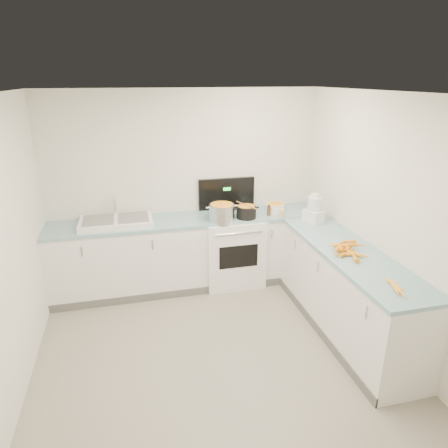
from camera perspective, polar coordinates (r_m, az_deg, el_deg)
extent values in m
cube|color=white|center=(5.25, -4.76, -4.21)|extent=(3.50, 0.60, 0.90)
cube|color=#82AEB8|center=(5.07, -4.91, 0.63)|extent=(3.50, 0.62, 0.04)
cube|color=white|center=(4.52, 17.03, -9.37)|extent=(0.60, 2.20, 0.90)
cube|color=#82AEB8|center=(4.32, 17.67, -3.93)|extent=(0.62, 2.20, 0.04)
cube|color=white|center=(5.33, 1.13, -3.74)|extent=(0.76, 0.65, 0.90)
cube|color=black|center=(5.36, 0.36, 4.38)|extent=(0.76, 0.05, 0.42)
cube|color=white|center=(5.01, -15.15, 0.37)|extent=(0.86, 0.52, 0.07)
cube|color=slate|center=(5.01, -17.52, 0.58)|extent=(0.36, 0.42, 0.01)
cube|color=slate|center=(4.99, -12.84, 0.98)|extent=(0.36, 0.42, 0.01)
cylinder|color=silver|center=(5.17, -15.28, 2.79)|extent=(0.03, 0.03, 0.24)
cylinder|color=silver|center=(4.94, -0.31, 1.55)|extent=(0.35, 0.35, 0.23)
cylinder|color=black|center=(5.05, 3.21, 1.62)|extent=(0.30, 0.30, 0.18)
cylinder|color=#AD7A47|center=(5.02, 3.23, 2.68)|extent=(0.16, 0.38, 0.02)
cylinder|color=white|center=(5.31, 7.27, 2.32)|extent=(0.26, 0.26, 0.11)
cylinder|color=#593319|center=(5.16, 6.41, 1.84)|extent=(0.05, 0.05, 0.12)
cylinder|color=#E5B266|center=(5.11, 8.28, 1.45)|extent=(0.06, 0.06, 0.10)
cube|color=white|center=(5.00, 12.65, 1.08)|extent=(0.24, 0.27, 0.16)
cylinder|color=silver|center=(4.95, 12.79, 2.85)|extent=(0.17, 0.17, 0.17)
cylinder|color=white|center=(4.92, 12.89, 3.99)|extent=(0.10, 0.10, 0.04)
cone|color=orange|center=(4.19, 18.24, -4.14)|extent=(0.12, 0.17, 0.04)
cone|color=orange|center=(4.28, 16.43, -3.38)|extent=(0.17, 0.10, 0.05)
cone|color=orange|center=(4.16, 16.95, -4.22)|extent=(0.22, 0.07, 0.04)
cone|color=orange|center=(4.20, 18.83, -4.19)|extent=(0.15, 0.18, 0.04)
cone|color=orange|center=(4.32, 16.32, -3.12)|extent=(0.14, 0.20, 0.05)
cone|color=orange|center=(4.17, 17.00, -4.05)|extent=(0.18, 0.10, 0.05)
cone|color=orange|center=(4.34, 17.10, -3.16)|extent=(0.17, 0.13, 0.04)
cone|color=orange|center=(4.12, 18.12, -4.48)|extent=(0.10, 0.20, 0.05)
cone|color=orange|center=(4.26, 17.07, -3.59)|extent=(0.18, 0.05, 0.04)
cone|color=orange|center=(4.32, 16.68, -3.24)|extent=(0.15, 0.21, 0.04)
cone|color=orange|center=(4.29, 16.17, -2.75)|extent=(0.19, 0.12, 0.04)
cone|color=orange|center=(4.26, 15.75, -3.00)|extent=(0.17, 0.09, 0.04)
cone|color=orange|center=(4.28, 16.66, -3.10)|extent=(0.18, 0.05, 0.05)
cone|color=orange|center=(4.37, 17.23, -2.45)|extent=(0.18, 0.07, 0.05)
cone|color=orange|center=(4.25, 16.16, -3.16)|extent=(0.06, 0.17, 0.04)
cone|color=orange|center=(4.32, 18.41, -2.86)|extent=(0.17, 0.10, 0.05)
cone|color=orange|center=(4.17, 15.71, -3.66)|extent=(0.15, 0.17, 0.04)
cone|color=#FF9D26|center=(3.63, 23.95, -8.90)|extent=(0.08, 0.18, 0.04)
cone|color=#FF9D26|center=(3.66, 23.32, -8.49)|extent=(0.11, 0.20, 0.04)
cone|color=#FF9D26|center=(3.73, 23.28, -7.98)|extent=(0.05, 0.19, 0.04)
cube|color=tan|center=(5.09, -16.43, 1.04)|extent=(0.02, 0.03, 0.00)
cube|color=tan|center=(5.09, -16.99, 1.02)|extent=(0.03, 0.02, 0.00)
cube|color=tan|center=(4.94, -17.10, 0.39)|extent=(0.01, 0.04, 0.00)
cube|color=tan|center=(5.11, -17.72, 1.00)|extent=(0.03, 0.05, 0.00)
cube|color=tan|center=(5.06, -18.35, 0.71)|extent=(0.04, 0.03, 0.00)
cube|color=tan|center=(4.98, -18.32, 0.43)|extent=(0.04, 0.04, 0.00)
cube|color=tan|center=(5.00, -17.50, 0.61)|extent=(0.04, 0.01, 0.00)
cube|color=tan|center=(5.01, -18.12, 0.59)|extent=(0.03, 0.03, 0.00)
cube|color=tan|center=(4.97, -18.39, 0.36)|extent=(0.05, 0.03, 0.00)
cube|color=tan|center=(5.10, -17.91, 0.94)|extent=(0.03, 0.05, 0.00)
cube|color=tan|center=(5.04, -16.79, 0.83)|extent=(0.03, 0.03, 0.00)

